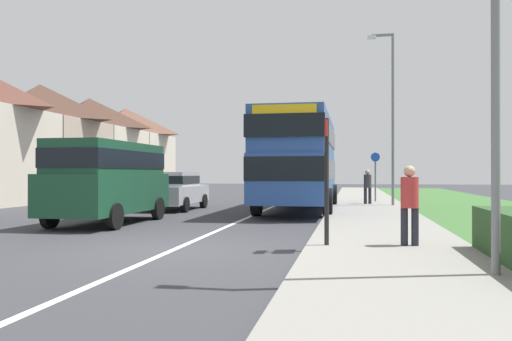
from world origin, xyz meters
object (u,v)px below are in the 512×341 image
double_decker_bus (299,157)px  cycle_route_sign (375,175)px  pedestrian_walking_away (368,185)px  street_lamp_near (487,3)px  pedestrian_at_stop (410,201)px  parked_van_dark_green (109,176)px  street_lamp_mid (390,108)px  parked_car_silver (174,189)px  bus_stop_sign (327,172)px

double_decker_bus → cycle_route_sign: bearing=59.5°
pedestrian_walking_away → street_lamp_near: street_lamp_near is taller
pedestrian_at_stop → street_lamp_near: size_ratio=0.25×
parked_van_dark_green → cycle_route_sign: 14.24m
pedestrian_walking_away → street_lamp_mid: bearing=-36.7°
street_lamp_mid → parked_car_silver: bearing=-161.7°
parked_van_dark_green → street_lamp_mid: (8.86, 8.70, 2.92)m
parked_car_silver → street_lamp_mid: bearing=18.3°
double_decker_bus → parked_car_silver: bearing=-176.3°
cycle_route_sign → parked_car_silver: bearing=-145.3°
pedestrian_walking_away → bus_stop_sign: bus_stop_sign is taller
pedestrian_at_stop → bus_stop_sign: bus_stop_sign is taller
parked_van_dark_green → street_lamp_near: bearing=-36.6°
pedestrian_walking_away → parked_car_silver: bearing=-155.3°
bus_stop_sign → cycle_route_sign: 15.84m
parked_van_dark_green → pedestrian_at_stop: size_ratio=3.00×
parked_van_dark_green → cycle_route_sign: size_ratio=1.99×
parked_van_dark_green → pedestrian_walking_away: (7.90, 9.41, -0.45)m
parked_van_dark_green → parked_car_silver: size_ratio=1.24×
pedestrian_walking_away → cycle_route_sign: (0.44, 2.14, 0.45)m
parked_van_dark_green → bus_stop_sign: (6.70, -4.21, 0.11)m
cycle_route_sign → street_lamp_mid: 4.12m
parked_car_silver → bus_stop_sign: bearing=-56.0°
cycle_route_sign → street_lamp_mid: size_ratio=0.33×
street_lamp_near → double_decker_bus: bearing=107.0°
double_decker_bus → street_lamp_near: 13.51m
double_decker_bus → parked_car_silver: (-5.15, -0.33, -1.28)m
pedestrian_walking_away → cycle_route_sign: 2.23m
double_decker_bus → street_lamp_mid: size_ratio=1.26×
cycle_route_sign → street_lamp_near: (0.70, -18.26, 2.47)m
double_decker_bus → street_lamp_mid: bearing=34.9°
street_lamp_mid → parked_van_dark_green: bearing=-135.5°
street_lamp_near → parked_van_dark_green: bearing=143.4°
double_decker_bus → pedestrian_at_stop: bearing=-72.7°
parked_van_dark_green → cycle_route_sign: (8.34, 11.54, -0.00)m
parked_car_silver → street_lamp_mid: size_ratio=0.53×
pedestrian_walking_away → bus_stop_sign: size_ratio=0.64×
pedestrian_walking_away → parked_van_dark_green: bearing=-130.0°
parked_car_silver → bus_stop_sign: bus_stop_sign is taller
parked_car_silver → pedestrian_at_stop: pedestrian_at_stop is taller
pedestrian_at_stop → street_lamp_near: bearing=-74.5°
double_decker_bus → parked_car_silver: 5.32m
double_decker_bus → parked_van_dark_green: size_ratio=1.92×
bus_stop_sign → pedestrian_walking_away: bearing=85.0°
double_decker_bus → pedestrian_walking_away: double_decker_bus is taller
parked_car_silver → street_lamp_mid: (8.88, 2.93, 3.49)m
double_decker_bus → cycle_route_sign: double_decker_bus is taller
parked_van_dark_green → street_lamp_mid: 12.75m
pedestrian_walking_away → street_lamp_near: size_ratio=0.25×
street_lamp_near → street_lamp_mid: 15.42m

